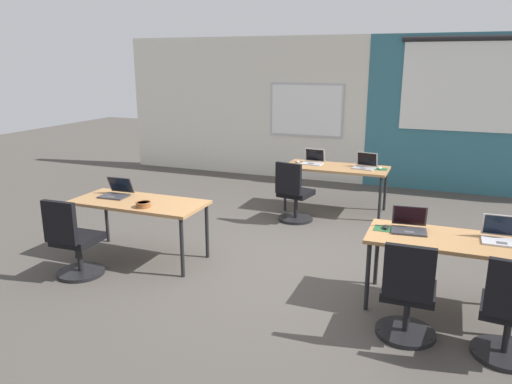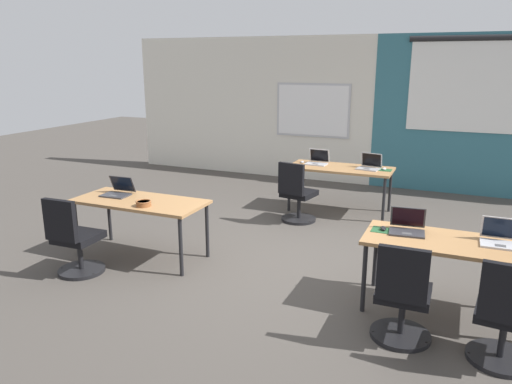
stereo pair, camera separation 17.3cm
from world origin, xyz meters
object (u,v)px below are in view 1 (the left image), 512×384
Objects in this scene: desk_near_left at (139,206)px; desk_far_center at (336,170)px; laptop_near_right_inner at (409,226)px; laptop_near_right_end at (501,236)px; chair_far_left at (294,197)px; chair_near_right_inner at (408,299)px; laptop_far_right at (365,165)px; chair_near_left_end at (74,245)px; chair_near_right_end at (510,318)px; mouse_far_left at (298,162)px; laptop_far_left at (313,161)px; snack_bowl at (143,204)px; desk_near_right at (455,245)px; mouse_near_right_inner at (385,227)px; laptop_near_left_end at (116,192)px; mouse_far_right at (380,168)px.

desk_far_center is at bearing 57.99° from desk_near_left.
desk_near_left is at bearing 175.96° from laptop_near_right_inner.
laptop_near_right_end is (0.81, 0.00, 0.00)m from laptop_near_right_inner.
desk_near_left is at bearing -179.38° from laptop_near_right_end.
chair_far_left is 3.30m from chair_near_right_inner.
desk_near_left is 4.46× the size of laptop_near_right_inner.
chair_near_right_inner is at bearing -64.69° from laptop_far_right.
laptop_near_right_inner reaches higher than chair_near_left_end.
chair_far_left is 3.82m from chair_near_right_end.
laptop_near_right_end is at bearing -44.78° from mouse_far_left.
snack_bowl is at bearing -107.84° from laptop_far_left.
desk_near_right is 14.44× the size of mouse_far_left.
laptop_far_left is 0.25m from mouse_far_left.
laptop_far_right is at bearing -1.07° from mouse_far_left.
chair_near_left_end is at bearing -112.17° from mouse_far_left.
desk_far_center is 3.01m from laptop_near_right_inner.
laptop_near_left_end is (-3.24, 0.03, 0.03)m from mouse_near_right_inner.
chair_near_left_end is 0.87m from snack_bowl.
laptop_near_right_inner reaches higher than laptop_near_left_end.
laptop_far_right is at bearing 56.72° from snack_bowl.
chair_near_right_inner is 8.98× the size of mouse_far_right.
mouse_far_left is at bearing 179.39° from mouse_far_right.
mouse_far_left is 3.19m from snack_bowl.
laptop_near_right_inner is (-0.43, 0.10, 0.11)m from desk_near_right.
desk_far_center is 9.01× the size of snack_bowl.
mouse_far_left is 0.12× the size of chair_far_left.
laptop_far_left reaches higher than desk_far_center.
chair_far_left reaches higher than snack_bowl.
laptop_near_right_inner is (1.78, -1.93, 0.39)m from chair_far_left.
desk_near_right is 1.74× the size of chair_near_left_end.
chair_near_right_inner is (3.16, -0.70, -0.28)m from desk_near_left.
mouse_near_right_inner is at bearing 1.05° from desk_near_left.
laptop_far_left is (-2.15, 2.89, 0.11)m from desk_near_right.
chair_near_right_end is 4.30m from chair_near_left_end.
laptop_near_left_end is at bearing 167.55° from desk_near_left.
mouse_near_right_inner is 0.12× the size of chair_near_left_end.
desk_near_right is 0.45m from laptop_near_right_inner.
laptop_near_left_end is at bearing 174.35° from laptop_near_right_inner.
laptop_far_left is 4.48m from chair_near_right_end.
chair_near_right_end reaches higher than mouse_far_right.
chair_near_right_inner is at bearing -12.49° from desk_near_left.
snack_bowl reaches higher than desk_near_left.
desk_far_center is 3.78m from chair_near_right_inner.
desk_near_right is 1.00× the size of desk_far_center.
laptop_far_right is at bearing -127.08° from chair_far_left.
laptop_far_left is 1.93× the size of snack_bowl.
laptop_near_right_end is at bearing -2.42° from laptop_near_left_end.
desk_near_left is 4.01m from chair_near_right_end.
mouse_far_left reaches higher than desk_near_right.
laptop_near_right_inner reaches higher than desk_far_center.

